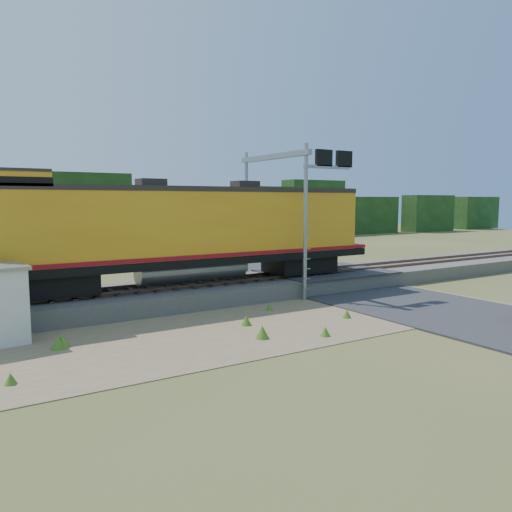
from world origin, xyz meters
TOP-DOWN VIEW (x-y plane):
  - ground at (0.00, 0.00)m, footprint 140.00×140.00m
  - ballast at (0.00, 6.00)m, footprint 70.00×5.00m
  - rails at (0.00, 6.00)m, footprint 70.00×1.54m
  - dirt_shoulder at (-2.00, 0.50)m, footprint 26.00×8.00m
  - road at (7.00, 0.74)m, footprint 7.00×66.00m
  - tree_line_north at (0.00, 38.00)m, footprint 130.00×3.00m
  - weed_clumps at (-3.50, 0.10)m, footprint 15.00×6.20m
  - locomotive at (-1.74, 6.00)m, footprint 20.04×3.06m
  - signal_gantry at (3.71, 5.32)m, footprint 3.03×6.20m

SIDE VIEW (x-z plane):
  - ground at x=0.00m, z-range 0.00..0.00m
  - weed_clumps at x=-3.50m, z-range -0.28..0.28m
  - dirt_shoulder at x=-2.00m, z-range 0.00..0.03m
  - road at x=7.00m, z-range -0.34..0.52m
  - ballast at x=0.00m, z-range 0.00..0.80m
  - rails at x=0.00m, z-range 0.80..0.96m
  - tree_line_north at x=0.00m, z-range -0.18..6.32m
  - locomotive at x=-1.74m, z-range 0.93..6.10m
  - signal_gantry at x=3.71m, z-range 1.87..9.52m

